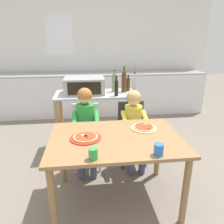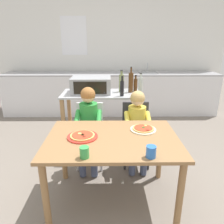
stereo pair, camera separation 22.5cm
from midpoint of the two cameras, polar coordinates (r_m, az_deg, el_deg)
The scene contains 19 objects.
ground_plane at distance 3.47m, azimuth -3.75°, elevation -8.52°, with size 12.48×12.48×0.00m, color slate.
back_wall_tiled at distance 5.01m, azimuth -5.43°, elevation 16.19°, with size 5.10×0.13×2.70m.
kitchen_counter at distance 4.74m, azimuth -4.90°, elevation 4.96°, with size 4.59×0.60×1.10m.
kitchen_island_cart at distance 3.18m, azimuth -6.34°, elevation 0.06°, with size 1.16×0.55×0.86m.
toaster_oven at distance 3.10m, azimuth -9.49°, elevation 6.97°, with size 0.56×0.39×0.23m.
bottle_dark_olive_oil at distance 3.16m, azimuth -1.41°, elevation 7.83°, with size 0.07×0.07×0.32m.
bottle_slim_sauce at distance 3.21m, azimuth 2.33°, elevation 7.44°, with size 0.06×0.06×0.24m.
bottle_brown_beer at distance 2.92m, azimuth -1.04°, elevation 6.48°, with size 0.05×0.05×0.28m.
bottle_tall_green_wine at distance 2.92m, azimuth 3.85°, elevation 6.92°, with size 0.06×0.06×0.32m.
bottle_squat_spirits at distance 3.13m, azimuth 1.13°, elevation 8.05°, with size 0.07×0.07×0.37m.
dining_table at distance 2.08m, azimuth -2.15°, elevation -9.32°, with size 1.25×0.86×0.72m.
dining_chair_left at distance 2.78m, azimuth -9.21°, elevation -5.07°, with size 0.36×0.36×0.81m.
dining_chair_right at distance 2.83m, azimuth 3.06°, elevation -4.34°, with size 0.36×0.36×0.81m.
child_in_green_shirt at distance 2.60m, azimuth -9.51°, elevation -2.51°, with size 0.32×0.42×1.04m.
child_in_yellow_shirt at distance 2.66m, azimuth 3.57°, elevation -2.35°, with size 0.32×0.42×0.99m.
pizza_plate_red_rimmed at distance 2.03m, azimuth -10.27°, elevation -6.76°, with size 0.29×0.29×0.03m.
pizza_plate_cream at distance 2.22m, azimuth 5.68°, elevation -4.24°, with size 0.26×0.26×0.03m.
drinking_cup_blue at distance 1.74m, azimuth 8.75°, elevation -9.97°, with size 0.08×0.08×0.10m, color blue.
drinking_cup_green at distance 1.69m, azimuth -8.92°, elevation -11.04°, with size 0.08×0.08×0.09m, color green.
Camera 1 is at (-0.25, -1.81, 1.62)m, focal length 34.19 mm.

